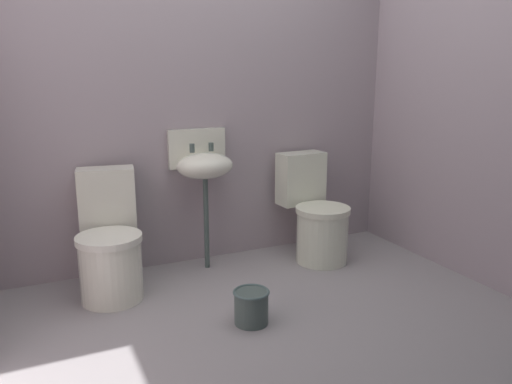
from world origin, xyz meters
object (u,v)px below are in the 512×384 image
(toilet_left, at_px, (110,246))
(toilet_right, at_px, (316,217))
(sink, at_px, (204,165))
(bucket, at_px, (251,306))

(toilet_left, xyz_separation_m, toilet_right, (1.51, -0.00, 0.00))
(sink, relative_size, bucket, 4.76)
(toilet_left, height_order, sink, sink)
(sink, distance_m, bucket, 1.13)
(sink, xyz_separation_m, bucket, (-0.05, -0.92, -0.65))
(toilet_left, height_order, toilet_right, same)
(toilet_left, bearing_deg, toilet_right, -170.77)
(toilet_right, bearing_deg, bucket, 36.78)
(sink, bearing_deg, toilet_right, -13.05)
(toilet_left, relative_size, toilet_right, 1.00)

